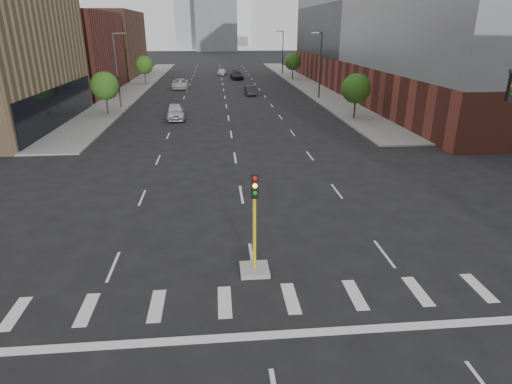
{
  "coord_description": "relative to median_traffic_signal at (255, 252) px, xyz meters",
  "views": [
    {
      "loc": [
        -1.39,
        -6.47,
        9.55
      ],
      "look_at": [
        0.33,
        11.82,
        2.5
      ],
      "focal_mm": 30.0,
      "sensor_mm": 36.0,
      "label": 1
    }
  ],
  "objects": [
    {
      "name": "car_far_left",
      "position": [
        -7.27,
        59.26,
        -0.17
      ],
      "size": [
        2.83,
        5.83,
        1.6
      ],
      "primitive_type": "imported",
      "rotation": [
        0.0,
        0.0,
        0.03
      ],
      "color": "#B3B3B3",
      "rests_on": "ground"
    },
    {
      "name": "tree_right_far",
      "position": [
        14.0,
        71.03,
        2.42
      ],
      "size": [
        3.2,
        3.2,
        4.85
      ],
      "color": "#382619",
      "rests_on": "ground"
    },
    {
      "name": "building_right_main",
      "position": [
        29.5,
        51.03,
        10.03
      ],
      "size": [
        24.0,
        70.0,
        22.0
      ],
      "color": "brown",
      "rests_on": "ground"
    },
    {
      "name": "building_left_far_b",
      "position": [
        -27.5,
        83.03,
        5.53
      ],
      "size": [
        20.0,
        24.0,
        13.0
      ],
      "primitive_type": "cube",
      "color": "brown",
      "rests_on": "ground"
    },
    {
      "name": "tree_right_near",
      "position": [
        14.0,
        31.03,
        2.42
      ],
      "size": [
        3.2,
        3.2,
        4.85
      ],
      "color": "#382619",
      "rests_on": "ground"
    },
    {
      "name": "sidewalk_left_far",
      "position": [
        -15.0,
        65.03,
        -0.9
      ],
      "size": [
        5.0,
        92.0,
        0.15
      ],
      "primitive_type": "cube",
      "color": "gray",
      "rests_on": "ground"
    },
    {
      "name": "car_mid_right",
      "position": [
        3.96,
        50.86,
        -0.3
      ],
      "size": [
        1.55,
        4.15,
        1.35
      ],
      "primitive_type": "imported",
      "rotation": [
        0.0,
        0.0,
        0.03
      ],
      "color": "black",
      "rests_on": "ground"
    },
    {
      "name": "building_left_far_a",
      "position": [
        -27.5,
        57.03,
        5.03
      ],
      "size": [
        20.0,
        22.0,
        12.0
      ],
      "primitive_type": "cube",
      "color": "brown",
      "rests_on": "ground"
    },
    {
      "name": "tree_left_near",
      "position": [
        -14.0,
        36.03,
        2.42
      ],
      "size": [
        3.2,
        3.2,
        4.85
      ],
      "color": "#382619",
      "rests_on": "ground"
    },
    {
      "name": "tree_left_far",
      "position": [
        -14.0,
        66.03,
        2.42
      ],
      "size": [
        3.2,
        3.2,
        4.85
      ],
      "color": "#382619",
      "rests_on": "ground"
    },
    {
      "name": "streetlight_right_a",
      "position": [
        13.41,
        46.03,
        4.04
      ],
      "size": [
        1.6,
        0.22,
        9.07
      ],
      "color": "#2D2D30",
      "rests_on": "ground"
    },
    {
      "name": "median_traffic_signal",
      "position": [
        0.0,
        0.0,
        0.0
      ],
      "size": [
        1.2,
        1.2,
        4.4
      ],
      "color": "#999993",
      "rests_on": "ground"
    },
    {
      "name": "car_near_left",
      "position": [
        -5.94,
        33.03,
        -0.13
      ],
      "size": [
        2.44,
        5.14,
        1.7
      ],
      "primitive_type": "imported",
      "rotation": [
        0.0,
        0.0,
        0.09
      ],
      "color": "#B3B3B8",
      "rests_on": "ground"
    },
    {
      "name": "car_distant",
      "position": [
        0.16,
        81.61,
        -0.3
      ],
      "size": [
        2.15,
        4.15,
        1.35
      ],
      "primitive_type": "imported",
      "rotation": [
        0.0,
        0.0,
        -0.15
      ],
      "color": "silver",
      "rests_on": "ground"
    },
    {
      "name": "car_deep_right",
      "position": [
        2.99,
        72.65,
        -0.19
      ],
      "size": [
        2.66,
        5.54,
        1.56
      ],
      "primitive_type": "imported",
      "rotation": [
        0.0,
        0.0,
        0.09
      ],
      "color": "black",
      "rests_on": "ground"
    },
    {
      "name": "sidewalk_right_far",
      "position": [
        15.0,
        65.03,
        -0.9
      ],
      "size": [
        5.0,
        92.0,
        0.15
      ],
      "primitive_type": "cube",
      "color": "gray",
      "rests_on": "ground"
    },
    {
      "name": "streetlight_left",
      "position": [
        -13.41,
        41.03,
        4.04
      ],
      "size": [
        1.6,
        0.22,
        9.07
      ],
      "color": "#2D2D30",
      "rests_on": "ground"
    },
    {
      "name": "streetlight_right_b",
      "position": [
        13.41,
        81.03,
        4.04
      ],
      "size": [
        1.6,
        0.22,
        9.07
      ],
      "color": "#2D2D30",
      "rests_on": "ground"
    }
  ]
}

